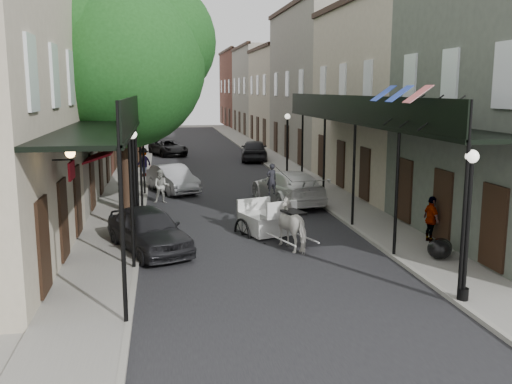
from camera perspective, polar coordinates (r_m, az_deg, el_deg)
name	(u,v)px	position (r m, az deg, el deg)	size (l,w,h in m)	color
ground	(283,286)	(15.56, 2.68, -9.40)	(140.00, 140.00, 0.00)	gray
road	(214,176)	(34.85, -4.21, 1.61)	(8.00, 90.00, 0.01)	black
sidewalk_left	(130,177)	(34.76, -12.45, 1.47)	(2.20, 90.00, 0.12)	gray
sidewalk_right	(294,173)	(35.64, 3.83, 1.90)	(2.20, 90.00, 0.12)	gray
building_row_left	(85,89)	(44.66, -16.74, 9.87)	(5.00, 80.00, 10.50)	#B5A991
building_row_right	(310,89)	(45.84, 5.46, 10.25)	(5.00, 80.00, 10.50)	gray
gallery_left	(114,122)	(21.40, -14.03, 6.80)	(2.20, 18.05, 4.88)	black
gallery_right	(366,120)	(22.74, 10.98, 7.11)	(2.20, 18.05, 4.88)	black
tree_near	(132,58)	(24.55, -12.28, 12.97)	(7.31, 6.80, 9.63)	#382619
tree_far	(142,80)	(38.52, -11.33, 10.97)	(6.45, 6.00, 8.61)	#382619
lamppost_right_near	(468,223)	(14.62, 20.40, -2.97)	(0.32, 0.32, 3.71)	black
lamppost_left	(134,180)	(20.59, -12.09, 1.15)	(0.32, 0.32, 3.71)	black
lamppost_right_far	(287,145)	(33.26, 3.14, 4.76)	(0.32, 0.32, 3.71)	black
horse	(295,225)	(18.90, 3.92, -3.31)	(0.87, 1.90, 1.61)	silver
carriage	(260,204)	(20.98, 0.36, -1.25)	(2.13, 2.67, 2.69)	black
pedestrian_walking	(161,186)	(26.75, -9.44, 0.55)	(0.76, 0.59, 1.56)	#9D9E95
pedestrian_sidewalk_left	(143,162)	(34.37, -11.19, 2.94)	(1.09, 0.63, 1.69)	gray
pedestrian_sidewalk_right	(431,219)	(20.11, 17.12, -2.62)	(0.92, 0.38, 1.57)	gray
car_left_near	(149,230)	(18.87, -10.68, -3.71)	(1.73, 4.31, 1.47)	black
car_left_mid	(173,179)	(29.60, -8.34, 1.32)	(1.45, 4.15, 1.37)	#A2A2A8
car_left_far	(168,148)	(46.00, -8.77, 4.40)	(2.06, 4.47, 1.24)	black
car_right_near	(288,187)	(26.36, 3.21, 0.50)	(2.15, 5.28, 1.53)	silver
car_right_far	(254,150)	(42.01, -0.19, 4.20)	(1.87, 4.65, 1.59)	black
trash_bags	(440,248)	(18.52, 17.95, -5.35)	(0.98, 1.13, 0.62)	black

